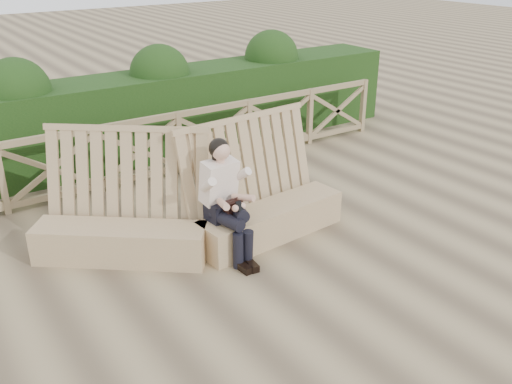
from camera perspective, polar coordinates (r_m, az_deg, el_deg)
ground at (r=6.97m, az=0.46°, el=-8.27°), size 60.00×60.00×0.00m
bench at (r=7.48m, az=-5.93°, el=-2.54°), size 4.00×1.97×1.59m
woman at (r=7.08m, az=-3.10°, el=-0.37°), size 0.46×0.96×1.53m
guardrail at (r=9.54m, az=-11.56°, el=4.04°), size 10.10×0.09×1.10m
hedge at (r=10.55m, az=-14.26°, el=6.83°), size 12.00×1.20×1.50m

